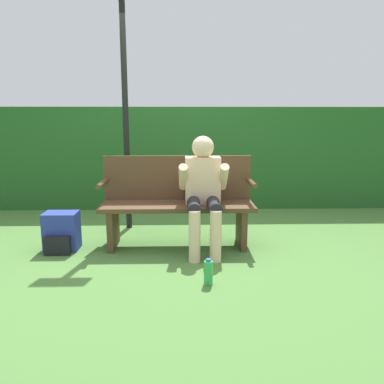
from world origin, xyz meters
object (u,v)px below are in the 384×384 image
(park_bench, at_px, (178,201))
(person_seated, at_px, (203,187))
(backpack, at_px, (61,232))
(signpost, at_px, (124,87))
(parked_car, at_px, (318,136))
(water_bottle, at_px, (208,272))

(park_bench, distance_m, person_seated, 0.35)
(park_bench, height_order, backpack, park_bench)
(person_seated, bearing_deg, backpack, -179.91)
(person_seated, relative_size, signpost, 0.39)
(backpack, distance_m, signpost, 1.80)
(park_bench, xyz_separation_m, signpost, (-0.62, 0.64, 1.22))
(park_bench, relative_size, parked_car, 0.33)
(backpack, distance_m, parked_car, 12.08)
(person_seated, distance_m, parked_car, 11.37)
(water_bottle, height_order, signpost, signpost)
(person_seated, height_order, parked_car, parked_car)
(person_seated, bearing_deg, park_bench, 151.10)
(signpost, xyz_separation_m, parked_car, (5.74, 9.49, -1.03))
(water_bottle, bearing_deg, person_seated, 89.80)
(backpack, height_order, signpost, signpost)
(water_bottle, distance_m, signpost, 2.46)
(park_bench, xyz_separation_m, water_bottle, (0.26, -1.01, -0.37))
(water_bottle, xyz_separation_m, parked_car, (4.86, 11.14, 0.57))
(person_seated, height_order, water_bottle, person_seated)
(person_seated, relative_size, water_bottle, 5.26)
(water_bottle, bearing_deg, backpack, 149.52)
(water_bottle, relative_size, signpost, 0.07)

